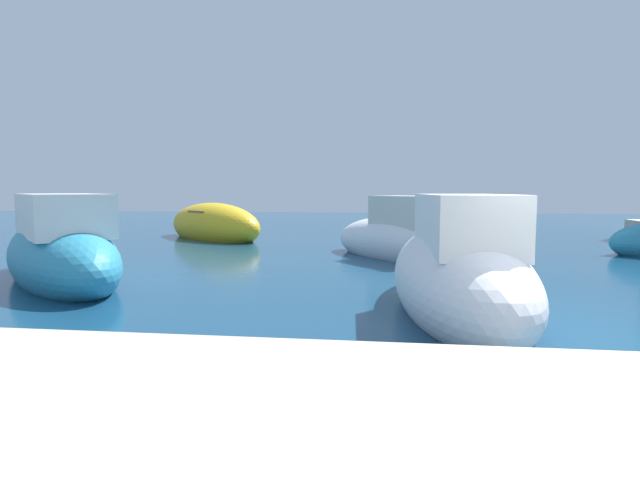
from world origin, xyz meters
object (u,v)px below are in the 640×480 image
(moored_boat_2, at_px, (458,275))
(moored_boat_1, at_px, (61,253))
(moored_boat_5, at_px, (400,239))
(moored_boat_4, at_px, (214,226))

(moored_boat_2, bearing_deg, moored_boat_1, 73.80)
(moored_boat_2, bearing_deg, moored_boat_5, 2.54)
(moored_boat_1, bearing_deg, moored_boat_5, -99.66)
(moored_boat_2, xyz_separation_m, moored_boat_5, (-0.80, 6.86, -0.05))
(moored_boat_2, relative_size, moored_boat_4, 1.02)
(moored_boat_1, relative_size, moored_boat_2, 0.97)
(moored_boat_5, bearing_deg, moored_boat_2, 147.50)
(moored_boat_1, height_order, moored_boat_2, moored_boat_2)
(moored_boat_1, distance_m, moored_boat_4, 10.46)
(moored_boat_1, xyz_separation_m, moored_boat_2, (8.30, -1.77, -0.02))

